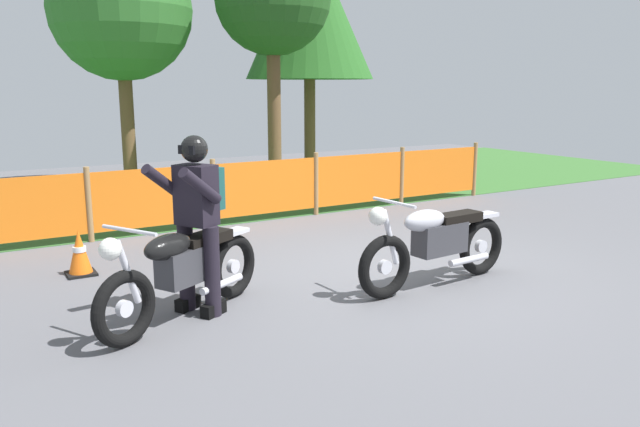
# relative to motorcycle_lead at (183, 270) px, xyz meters

# --- Properties ---
(ground) EXTENTS (24.00, 24.00, 0.02)m
(ground) POSITION_rel_motorcycle_lead_xyz_m (2.59, 0.32, -0.49)
(ground) COLOR #5B5B60
(grass_verge) EXTENTS (24.00, 7.00, 0.01)m
(grass_verge) POSITION_rel_motorcycle_lead_xyz_m (2.59, 7.02, -0.47)
(grass_verge) COLOR #386B2D
(grass_verge) RESTS_ON ground
(barrier_fence) EXTENTS (9.18, 0.08, 1.05)m
(barrier_fence) POSITION_rel_motorcycle_lead_xyz_m (2.59, 3.51, 0.06)
(barrier_fence) COLOR #997547
(barrier_fence) RESTS_ON ground
(tree_leftmost) EXTENTS (2.85, 2.85, 5.08)m
(tree_leftmost) POSITION_rel_motorcycle_lead_xyz_m (1.54, 7.88, 3.16)
(tree_leftmost) COLOR brown
(tree_leftmost) RESTS_ON ground
(tree_near_right) EXTENTS (3.15, 3.15, 5.80)m
(tree_near_right) POSITION_rel_motorcycle_lead_xyz_m (6.16, 8.29, 3.56)
(tree_near_right) COLOR brown
(tree_near_right) RESTS_ON ground
(motorcycle_lead) EXTENTS (1.89, 1.11, 0.99)m
(motorcycle_lead) POSITION_rel_motorcycle_lead_xyz_m (0.00, 0.00, 0.00)
(motorcycle_lead) COLOR black
(motorcycle_lead) RESTS_ON ground
(motorcycle_trailing) EXTENTS (2.12, 0.62, 1.00)m
(motorcycle_trailing) POSITION_rel_motorcycle_lead_xyz_m (2.65, -0.44, 0.01)
(motorcycle_trailing) COLOR black
(motorcycle_trailing) RESTS_ON ground
(rider_lead) EXTENTS (0.79, 0.70, 1.69)m
(rider_lead) POSITION_rel_motorcycle_lead_xyz_m (0.20, 0.11, 0.47)
(rider_lead) COLOR black
(rider_lead) RESTS_ON ground
(traffic_cone) EXTENTS (0.32, 0.32, 0.53)m
(traffic_cone) POSITION_rel_motorcycle_lead_xyz_m (-0.56, 1.96, -0.22)
(traffic_cone) COLOR black
(traffic_cone) RESTS_ON ground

